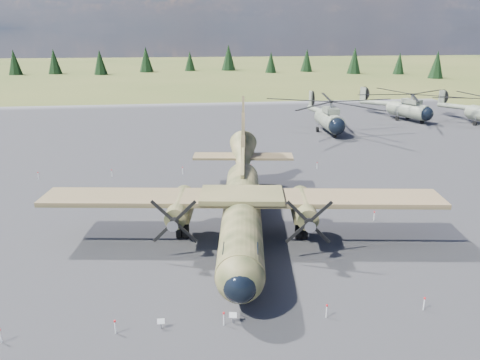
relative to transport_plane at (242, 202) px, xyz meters
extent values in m
plane|color=brown|center=(-4.61, 1.55, -2.91)|extent=(500.00, 500.00, 0.00)
cube|color=#5B5A5F|center=(-4.61, 11.55, -2.91)|extent=(120.00, 120.00, 0.04)
cylinder|color=#3A4123|center=(-0.23, -1.62, -0.49)|extent=(5.60, 19.24, 2.96)
sphere|color=#3A4123|center=(-1.56, -11.03, -0.49)|extent=(3.28, 3.28, 2.90)
sphere|color=black|center=(-1.65, -11.60, -0.54)|extent=(2.41, 2.41, 2.13)
cube|color=black|center=(-1.33, -9.36, 0.31)|extent=(2.33, 1.97, 0.58)
cone|color=#3A4123|center=(1.52, 10.72, 0.62)|extent=(3.89, 7.59, 4.45)
cube|color=#A1A4A6|center=(-0.08, -0.57, -1.70)|extent=(2.88, 6.56, 0.53)
cube|color=#32371C|center=(-0.16, -1.10, 0.73)|extent=(30.83, 7.86, 0.37)
cube|color=#3A4123|center=(-0.16, -1.10, 0.96)|extent=(6.81, 4.65, 0.37)
cylinder|color=#3A4123|center=(-4.91, -0.74, 0.15)|extent=(2.34, 5.66, 1.58)
cube|color=#3A4123|center=(-4.79, 0.09, -0.54)|extent=(2.07, 3.78, 0.84)
cone|color=gray|center=(-5.39, -4.14, 0.15)|extent=(0.93, 1.05, 0.80)
cylinder|color=black|center=(-4.79, 0.09, -2.33)|extent=(1.08, 1.28, 1.16)
cylinder|color=#3A4123|center=(4.51, -2.08, 0.15)|extent=(2.34, 5.66, 1.58)
cube|color=#3A4123|center=(4.62, -1.24, -0.54)|extent=(2.07, 3.78, 0.84)
cone|color=gray|center=(4.02, -5.48, 0.15)|extent=(0.93, 1.05, 0.80)
cylinder|color=black|center=(4.62, -1.24, -2.33)|extent=(1.08, 1.28, 1.16)
cube|color=#3A4123|center=(0.96, 6.75, 1.26)|extent=(1.41, 7.94, 1.77)
cube|color=#32371C|center=(1.59, 11.24, 0.68)|extent=(10.36, 3.72, 0.23)
cylinder|color=gray|center=(-1.39, -9.77, -1.57)|extent=(0.17, 0.17, 0.95)
cylinder|color=black|center=(-1.39, -9.77, -2.33)|extent=(0.50, 1.03, 0.99)
cylinder|color=gray|center=(18.86, 36.62, -0.85)|extent=(2.96, 8.07, 2.78)
sphere|color=black|center=(18.78, 32.62, -0.91)|extent=(2.62, 2.62, 2.56)
sphere|color=gray|center=(18.95, 40.63, -0.85)|extent=(2.62, 2.62, 2.56)
cube|color=gray|center=(18.85, 36.18, 0.93)|extent=(1.97, 3.60, 0.84)
cylinder|color=gray|center=(18.85, 36.18, 1.76)|extent=(0.41, 0.41, 1.11)
cylinder|color=gray|center=(19.04, 44.80, -0.46)|extent=(1.14, 9.52, 1.59)
cube|color=gray|center=(19.13, 48.98, 0.93)|extent=(0.28, 1.56, 2.67)
cylinder|color=black|center=(19.52, 48.97, 0.93)|extent=(0.13, 2.90, 2.90)
cylinder|color=black|center=(18.79, 33.28, -2.47)|extent=(0.33, 0.76, 0.76)
cylinder|color=black|center=(17.39, 37.99, -2.47)|extent=(0.35, 0.90, 0.89)
cylinder|color=gray|center=(17.39, 37.99, -1.88)|extent=(0.16, 0.16, 1.61)
cylinder|color=black|center=(20.40, 37.93, -2.47)|extent=(0.35, 0.90, 0.89)
cylinder|color=gray|center=(20.40, 37.93, -1.88)|extent=(0.16, 0.16, 1.61)
cylinder|color=gray|center=(36.38, 45.04, -0.96)|extent=(5.36, 8.03, 2.64)
sphere|color=black|center=(37.84, 41.53, -1.01)|extent=(3.18, 3.18, 2.43)
sphere|color=gray|center=(34.92, 48.55, -0.96)|extent=(3.18, 3.18, 2.43)
cube|color=gray|center=(36.54, 44.65, 0.73)|extent=(2.96, 3.81, 0.79)
cylinder|color=gray|center=(36.54, 44.65, 1.52)|extent=(0.50, 0.50, 1.06)
cylinder|color=gray|center=(33.39, 52.21, -0.59)|extent=(4.28, 8.66, 1.51)
cube|color=gray|center=(31.87, 55.86, 0.73)|extent=(0.78, 1.45, 2.53)
cylinder|color=black|center=(32.21, 56.00, 0.73)|extent=(1.11, 2.56, 2.75)
cylinder|color=black|center=(37.60, 42.12, -2.49)|extent=(0.55, 0.78, 0.72)
cylinder|color=black|center=(34.57, 45.66, -2.49)|extent=(0.62, 0.90, 0.84)
cylinder|color=gray|center=(34.57, 45.66, -1.94)|extent=(0.19, 0.19, 1.53)
cylinder|color=black|center=(37.21, 46.76, -2.49)|extent=(0.62, 0.90, 0.84)
cylinder|color=gray|center=(37.21, 46.76, -1.94)|extent=(0.19, 0.19, 1.53)
sphere|color=gray|center=(46.81, 42.30, -0.98)|extent=(2.81, 2.81, 2.40)
cylinder|color=gray|center=(46.06, 46.13, -0.62)|extent=(2.56, 8.91, 1.49)
cube|color=gray|center=(45.31, 49.97, 0.68)|extent=(0.50, 1.48, 2.50)
cylinder|color=black|center=(45.67, 50.04, 0.68)|extent=(0.58, 2.67, 2.71)
cylinder|color=black|center=(45.90, 39.57, -2.50)|extent=(0.47, 0.88, 0.83)
cylinder|color=gray|center=(45.90, 39.57, -1.95)|extent=(0.17, 0.17, 1.51)
cube|color=gray|center=(-6.13, -11.80, -2.66)|extent=(0.08, 0.08, 0.51)
cube|color=silver|center=(-6.13, -11.84, -2.41)|extent=(0.42, 0.19, 0.29)
cube|color=gray|center=(-2.08, -11.76, -2.64)|extent=(0.09, 0.09, 0.55)
cube|color=silver|center=(-2.08, -11.81, -2.37)|extent=(0.47, 0.27, 0.31)
cylinder|color=silver|center=(-14.61, -11.95, -2.51)|extent=(0.07, 0.07, 0.80)
cylinder|color=silver|center=(-8.61, -11.95, -2.51)|extent=(0.07, 0.07, 0.80)
cylinder|color=red|center=(-8.61, -11.95, -2.11)|extent=(0.12, 0.12, 0.10)
cylinder|color=silver|center=(-2.61, -11.95, -2.51)|extent=(0.07, 0.07, 0.80)
cylinder|color=red|center=(-2.61, -11.95, -2.11)|extent=(0.12, 0.12, 0.10)
cylinder|color=silver|center=(3.39, -11.95, -2.51)|extent=(0.07, 0.07, 0.80)
cylinder|color=red|center=(3.39, -11.95, -2.11)|extent=(0.12, 0.12, 0.10)
cylinder|color=silver|center=(9.39, -11.95, -2.51)|extent=(0.07, 0.07, 0.80)
cylinder|color=red|center=(9.39, -11.95, -2.11)|extent=(0.12, 0.12, 0.10)
cylinder|color=silver|center=(-20.61, 17.55, -2.51)|extent=(0.07, 0.07, 0.80)
cylinder|color=red|center=(-20.61, 17.55, -2.11)|extent=(0.12, 0.12, 0.10)
cylinder|color=silver|center=(-12.61, 17.55, -2.51)|extent=(0.07, 0.07, 0.80)
cylinder|color=red|center=(-12.61, 17.55, -2.11)|extent=(0.12, 0.12, 0.10)
cylinder|color=silver|center=(-4.61, 17.55, -2.51)|extent=(0.07, 0.07, 0.80)
cylinder|color=red|center=(-4.61, 17.55, -2.11)|extent=(0.12, 0.12, 0.10)
cylinder|color=silver|center=(3.39, 17.55, -2.51)|extent=(0.07, 0.07, 0.80)
cylinder|color=red|center=(3.39, 17.55, -2.11)|extent=(0.12, 0.12, 0.10)
cylinder|color=silver|center=(11.39, 17.55, -2.51)|extent=(0.07, 0.07, 0.80)
cylinder|color=red|center=(11.39, 17.55, -2.11)|extent=(0.12, 0.12, 0.10)
cylinder|color=silver|center=(11.89, 1.55, -2.51)|extent=(0.07, 0.07, 0.80)
cylinder|color=red|center=(11.89, 1.55, -2.11)|extent=(0.12, 0.12, 0.10)
cone|color=black|center=(81.53, 117.03, 1.63)|extent=(5.09, 5.09, 9.08)
cone|color=black|center=(76.05, 133.39, 0.94)|extent=(4.32, 4.32, 7.72)
cone|color=black|center=(60.20, 137.16, 1.86)|extent=(5.35, 5.35, 9.56)
cone|color=black|center=(44.95, 147.98, 1.40)|extent=(4.83, 4.83, 8.62)
cone|color=black|center=(30.18, 144.83, 0.96)|extent=(4.33, 4.33, 7.74)
cone|color=black|center=(15.31, 157.47, 2.12)|extent=(5.64, 5.64, 10.07)
cone|color=black|center=(-0.13, 157.03, 0.87)|extent=(4.23, 4.23, 7.56)
cone|color=black|center=(-17.02, 154.01, 1.84)|extent=(5.32, 5.32, 9.51)
cone|color=black|center=(-32.92, 144.96, 1.52)|extent=(4.97, 4.97, 8.87)
cone|color=black|center=(-50.19, 150.16, 1.62)|extent=(5.08, 5.08, 9.07)
cone|color=black|center=(-63.64, 148.41, 1.58)|extent=(5.04, 5.04, 8.99)
camera|label=1|loc=(-4.58, -34.58, 13.15)|focal=35.00mm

